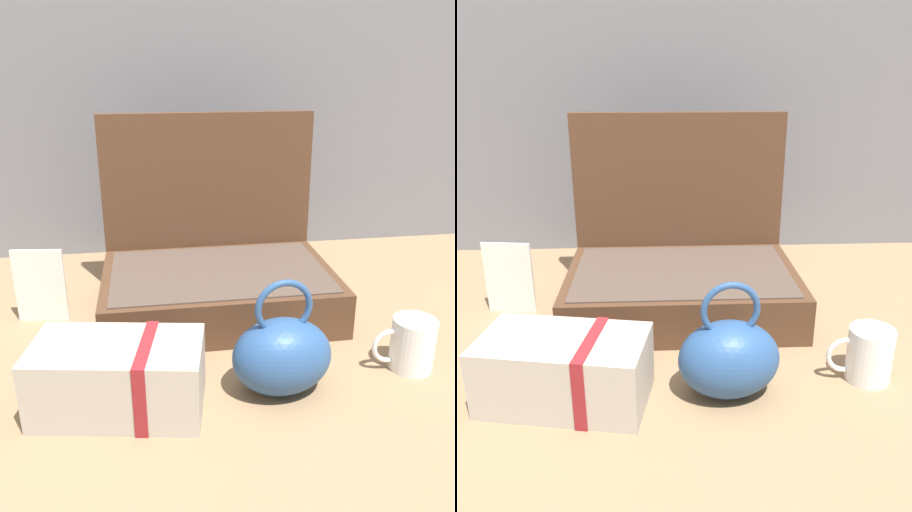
{
  "view_description": "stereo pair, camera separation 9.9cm",
  "coord_description": "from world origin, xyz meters",
  "views": [
    {
      "loc": [
        -0.15,
        -0.93,
        0.54
      ],
      "look_at": [
        -0.0,
        -0.02,
        0.19
      ],
      "focal_mm": 36.63,
      "sensor_mm": 36.0,
      "label": 1
    },
    {
      "loc": [
        -0.05,
        -0.94,
        0.54
      ],
      "look_at": [
        -0.0,
        -0.02,
        0.19
      ],
      "focal_mm": 36.63,
      "sensor_mm": 36.0,
      "label": 2
    }
  ],
  "objects": [
    {
      "name": "coffee_mug",
      "position": [
        0.32,
        -0.16,
        0.05
      ],
      "size": [
        0.12,
        0.08,
        0.1
      ],
      "color": "white",
      "rests_on": "ground_plane"
    },
    {
      "name": "cream_toiletry_bag",
      "position": [
        -0.2,
        -0.2,
        0.06
      ],
      "size": [
        0.29,
        0.19,
        0.12
      ],
      "color": "#B2A899",
      "rests_on": "ground_plane"
    },
    {
      "name": "teal_pouch_handbag",
      "position": [
        0.06,
        -0.19,
        0.07
      ],
      "size": [
        0.18,
        0.14,
        0.21
      ],
      "color": "#284C7F",
      "rests_on": "ground_plane"
    },
    {
      "name": "ground_plane",
      "position": [
        0.0,
        0.0,
        0.0
      ],
      "size": [
        6.0,
        6.0,
        0.0
      ],
      "primitive_type": "plane",
      "color": "#8C6D4C"
    },
    {
      "name": "open_suitcase",
      "position": [
        -0.0,
        0.16,
        0.09
      ],
      "size": [
        0.5,
        0.36,
        0.42
      ],
      "color": "#4C301E",
      "rests_on": "ground_plane"
    },
    {
      "name": "info_card_left",
      "position": [
        -0.38,
        0.14,
        0.08
      ],
      "size": [
        0.11,
        0.02,
        0.16
      ],
      "primitive_type": "cube",
      "rotation": [
        0.0,
        0.0,
        -0.12
      ],
      "color": "white",
      "rests_on": "ground_plane"
    }
  ]
}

